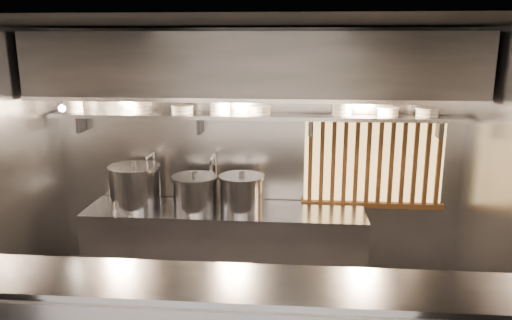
# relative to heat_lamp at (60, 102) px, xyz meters

# --- Properties ---
(ceiling) EXTENTS (4.50, 4.50, 0.00)m
(ceiling) POSITION_rel_heat_lamp_xyz_m (1.90, -0.85, 0.73)
(ceiling) COLOR black
(ceiling) RESTS_ON wall_back
(wall_back) EXTENTS (4.50, 0.00, 4.50)m
(wall_back) POSITION_rel_heat_lamp_xyz_m (1.90, 0.65, -0.67)
(wall_back) COLOR gray
(wall_back) RESTS_ON floor
(cooking_bench) EXTENTS (3.00, 0.70, 0.90)m
(cooking_bench) POSITION_rel_heat_lamp_xyz_m (1.60, 0.28, -1.62)
(cooking_bench) COLOR #97979C
(cooking_bench) RESTS_ON floor
(bowl_shelf) EXTENTS (4.40, 0.34, 0.04)m
(bowl_shelf) POSITION_rel_heat_lamp_xyz_m (1.90, 0.47, -0.19)
(bowl_shelf) COLOR #97979C
(bowl_shelf) RESTS_ON wall_back
(exhaust_hood) EXTENTS (4.40, 0.81, 0.65)m
(exhaust_hood) POSITION_rel_heat_lamp_xyz_m (1.90, 0.25, 0.36)
(exhaust_hood) COLOR #2D2D30
(exhaust_hood) RESTS_ON ceiling
(wood_screen) EXTENTS (1.56, 0.09, 1.04)m
(wood_screen) POSITION_rel_heat_lamp_xyz_m (3.20, 0.60, -0.69)
(wood_screen) COLOR #FFCD72
(wood_screen) RESTS_ON wall_back
(faucet_left) EXTENTS (0.04, 0.30, 0.50)m
(faucet_left) POSITION_rel_heat_lamp_xyz_m (0.75, 0.52, -0.76)
(faucet_left) COLOR silver
(faucet_left) RESTS_ON wall_back
(faucet_right) EXTENTS (0.04, 0.30, 0.50)m
(faucet_right) POSITION_rel_heat_lamp_xyz_m (1.45, 0.52, -0.76)
(faucet_right) COLOR silver
(faucet_right) RESTS_ON wall_back
(heat_lamp) EXTENTS (0.25, 0.35, 0.20)m
(heat_lamp) POSITION_rel_heat_lamp_xyz_m (0.00, 0.00, 0.00)
(heat_lamp) COLOR #97979C
(heat_lamp) RESTS_ON exhaust_hood
(pendant_bulb) EXTENTS (0.09, 0.09, 0.19)m
(pendant_bulb) POSITION_rel_heat_lamp_xyz_m (1.80, 0.35, -0.11)
(pendant_bulb) COLOR #2D2D30
(pendant_bulb) RESTS_ON exhaust_hood
(stock_pot_left) EXTENTS (0.74, 0.74, 0.50)m
(stock_pot_left) POSITION_rel_heat_lamp_xyz_m (0.62, 0.29, -0.94)
(stock_pot_left) COLOR #97979C
(stock_pot_left) RESTS_ON cooking_bench
(stock_pot_mid) EXTENTS (0.63, 0.63, 0.41)m
(stock_pot_mid) POSITION_rel_heat_lamp_xyz_m (1.29, 0.25, -0.98)
(stock_pot_mid) COLOR #97979C
(stock_pot_mid) RESTS_ON cooking_bench
(stock_pot_right) EXTENTS (0.50, 0.50, 0.42)m
(stock_pot_right) POSITION_rel_heat_lamp_xyz_m (1.79, 0.26, -0.97)
(stock_pot_right) COLOR #97979C
(stock_pot_right) RESTS_ON cooking_bench
(bowl_stack_0) EXTENTS (0.20, 0.20, 0.17)m
(bowl_stack_0) POSITION_rel_heat_lamp_xyz_m (-0.07, 0.47, -0.08)
(bowl_stack_0) COLOR silver
(bowl_stack_0) RESTS_ON bowl_shelf
(bowl_stack_1) EXTENTS (0.22, 0.22, 0.13)m
(bowl_stack_1) POSITION_rel_heat_lamp_xyz_m (0.69, 0.47, -0.10)
(bowl_stack_1) COLOR silver
(bowl_stack_1) RESTS_ON bowl_shelf
(bowl_stack_2) EXTENTS (0.25, 0.25, 0.09)m
(bowl_stack_2) POSITION_rel_heat_lamp_xyz_m (1.13, 0.47, -0.12)
(bowl_stack_2) COLOR silver
(bowl_stack_2) RESTS_ON bowl_shelf
(bowl_stack_3) EXTENTS (0.23, 0.23, 0.17)m
(bowl_stack_3) POSITION_rel_heat_lamp_xyz_m (1.53, 0.47, -0.08)
(bowl_stack_3) COLOR silver
(bowl_stack_3) RESTS_ON bowl_shelf
(bowl_stack_4) EXTENTS (0.23, 0.23, 0.09)m
(bowl_stack_4) POSITION_rel_heat_lamp_xyz_m (1.97, 0.47, -0.12)
(bowl_stack_4) COLOR silver
(bowl_stack_4) RESTS_ON bowl_shelf
(bowl_stack_5) EXTENTS (0.21, 0.21, 0.17)m
(bowl_stack_5) POSITION_rel_heat_lamp_xyz_m (2.82, 0.47, -0.08)
(bowl_stack_5) COLOR silver
(bowl_stack_5) RESTS_ON bowl_shelf
(bowl_stack_6) EXTENTS (0.23, 0.23, 0.09)m
(bowl_stack_6) POSITION_rel_heat_lamp_xyz_m (3.30, 0.47, -0.12)
(bowl_stack_6) COLOR silver
(bowl_stack_6) RESTS_ON bowl_shelf
(bowl_stack_7) EXTENTS (0.24, 0.24, 0.09)m
(bowl_stack_7) POSITION_rel_heat_lamp_xyz_m (3.69, 0.47, -0.12)
(bowl_stack_7) COLOR silver
(bowl_stack_7) RESTS_ON bowl_shelf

